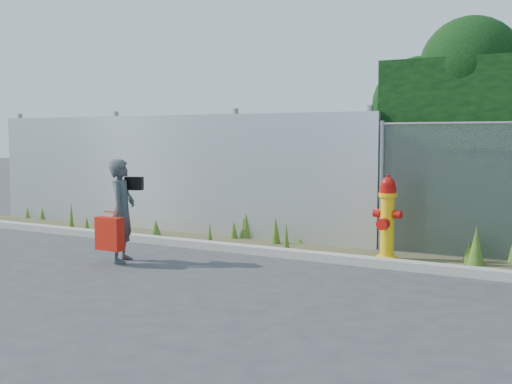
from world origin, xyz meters
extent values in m
plane|color=#37373A|center=(0.00, 0.00, 0.00)|extent=(80.00, 80.00, 0.00)
cube|color=#9F9C8F|center=(0.00, 1.80, 0.06)|extent=(16.00, 0.22, 0.12)
cube|color=#464128|center=(0.00, 2.40, 0.01)|extent=(16.00, 1.20, 0.01)
cone|color=#395E1C|center=(-1.55, 2.04, 0.20)|extent=(0.10, 0.10, 0.40)
cone|color=#395E1C|center=(-0.27, 2.32, 0.22)|extent=(0.11, 0.11, 0.44)
cone|color=#395E1C|center=(-4.53, 2.27, 0.13)|extent=(0.11, 0.11, 0.27)
cone|color=#395E1C|center=(-2.93, 2.37, 0.15)|extent=(0.21, 0.21, 0.30)
cone|color=#395E1C|center=(-6.97, 2.99, 0.19)|extent=(0.15, 0.15, 0.39)
cone|color=#395E1C|center=(-1.43, 2.94, 0.19)|extent=(0.15, 0.15, 0.38)
cone|color=#395E1C|center=(2.60, 2.51, 0.27)|extent=(0.24, 0.24, 0.55)
cone|color=#395E1C|center=(-1.57, 2.84, 0.16)|extent=(0.15, 0.15, 0.31)
cone|color=#395E1C|center=(-6.51, 2.99, 0.19)|extent=(0.17, 0.17, 0.38)
cone|color=#395E1C|center=(-0.67, 2.71, 0.23)|extent=(0.17, 0.17, 0.45)
cone|color=#395E1C|center=(-5.01, 2.35, 0.26)|extent=(0.10, 0.10, 0.51)
cone|color=#395E1C|center=(-0.35, 3.04, 0.14)|extent=(0.21, 0.21, 0.29)
cone|color=#395E1C|center=(-1.40, 2.97, 0.26)|extent=(0.20, 0.20, 0.53)
cone|color=#395E1C|center=(-4.44, 2.98, 0.15)|extent=(0.21, 0.21, 0.31)
cone|color=#395E1C|center=(2.48, 2.63, 0.16)|extent=(0.20, 0.20, 0.33)
cube|color=silver|center=(-3.25, 3.00, 1.10)|extent=(8.50, 0.08, 2.20)
cylinder|color=gray|center=(-7.30, 3.12, 1.15)|extent=(0.10, 0.10, 2.30)
cylinder|color=gray|center=(-4.50, 3.12, 1.15)|extent=(0.10, 0.10, 2.30)
cylinder|color=gray|center=(-1.70, 3.12, 1.15)|extent=(0.10, 0.10, 2.30)
cylinder|color=gray|center=(0.80, 3.12, 1.15)|extent=(0.10, 0.10, 2.30)
cylinder|color=gray|center=(1.05, 3.00, 1.02)|extent=(0.07, 0.07, 2.05)
sphere|color=black|center=(1.33, 4.24, 2.31)|extent=(1.69, 1.69, 1.69)
sphere|color=black|center=(2.17, 3.97, 2.89)|extent=(1.62, 1.62, 1.62)
cylinder|color=yellow|center=(1.38, 2.32, 0.03)|extent=(0.31, 0.31, 0.07)
cylinder|color=yellow|center=(1.38, 2.32, 0.47)|extent=(0.20, 0.20, 0.94)
cylinder|color=yellow|center=(1.38, 2.32, 0.96)|extent=(0.27, 0.27, 0.06)
cylinder|color=#B20F0A|center=(1.38, 2.32, 1.04)|extent=(0.23, 0.23, 0.11)
sphere|color=#B20F0A|center=(1.38, 2.32, 1.12)|extent=(0.21, 0.21, 0.21)
cylinder|color=#B20F0A|center=(1.38, 2.32, 1.23)|extent=(0.06, 0.06, 0.06)
cylinder|color=#B20F0A|center=(1.22, 2.32, 0.68)|extent=(0.11, 0.12, 0.12)
cylinder|color=#B20F0A|center=(1.53, 2.32, 0.68)|extent=(0.11, 0.12, 0.12)
cylinder|color=#B20F0A|center=(1.38, 2.16, 0.55)|extent=(0.17, 0.13, 0.17)
imported|color=#106761|center=(-1.91, 0.33, 0.74)|extent=(0.54, 0.64, 1.48)
cube|color=#A81E09|center=(-1.90, 0.05, 0.44)|extent=(0.42, 0.16, 0.47)
cylinder|color=#A81E09|center=(-1.90, 0.05, 0.76)|extent=(0.20, 0.02, 0.02)
cube|color=black|center=(-1.83, 0.51, 1.13)|extent=(0.26, 0.11, 0.19)
camera|label=1|loc=(4.31, -6.66, 1.82)|focal=45.00mm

